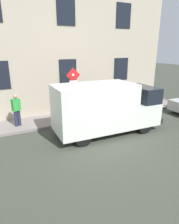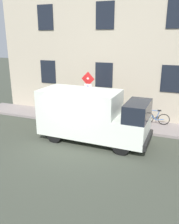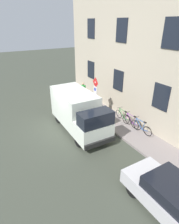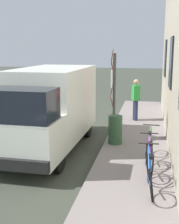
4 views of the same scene
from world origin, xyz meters
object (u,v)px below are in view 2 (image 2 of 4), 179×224
object	(u,v)px
bicycle_blue	(154,118)
litter_bin	(96,116)
bicycle_purple	(139,116)
delivery_van	(91,115)
sign_post_stacked	(88,93)
bicycle_green	(124,114)
pedestrian	(48,100)

from	to	relation	value
bicycle_blue	litter_bin	xyz separation A→B (m)	(-1.08, 3.12, 0.08)
bicycle_purple	litter_bin	bearing A→B (deg)	22.26
delivery_van	bicycle_purple	distance (m)	3.69
sign_post_stacked	bicycle_green	xyz separation A→B (m)	(1.23, -1.80, -1.44)
bicycle_green	pedestrian	xyz separation A→B (m)	(-0.63, 4.77, 0.56)
delivery_van	pedestrian	bearing A→B (deg)	148.59
pedestrian	sign_post_stacked	bearing A→B (deg)	-120.27
pedestrian	bicycle_purple	bearing A→B (deg)	-102.42
bicycle_blue	bicycle_green	bearing A→B (deg)	-4.36
sign_post_stacked	litter_bin	distance (m)	1.44
bicycle_blue	sign_post_stacked	bearing A→B (deg)	14.72
bicycle_blue	pedestrian	xyz separation A→B (m)	(-0.63, 6.54, 0.56)
delivery_van	litter_bin	world-z (taller)	delivery_van
pedestrian	delivery_van	bearing A→B (deg)	-141.53
pedestrian	bicycle_blue	bearing A→B (deg)	-103.27
delivery_van	bicycle_green	xyz separation A→B (m)	(3.13, -0.88, -0.82)
delivery_van	litter_bin	bearing A→B (deg)	104.33
sign_post_stacked	litter_bin	world-z (taller)	sign_post_stacked
bicycle_purple	sign_post_stacked	bearing A→B (deg)	21.04
pedestrian	litter_bin	bearing A→B (deg)	-116.36
bicycle_blue	pedestrian	bearing A→B (deg)	1.15
delivery_van	pedestrian	xyz separation A→B (m)	(2.50, 3.89, -0.26)
sign_post_stacked	delivery_van	world-z (taller)	sign_post_stacked
pedestrian	litter_bin	world-z (taller)	pedestrian
delivery_van	bicycle_purple	world-z (taller)	delivery_van
bicycle_green	sign_post_stacked	bearing A→B (deg)	36.96
bicycle_purple	bicycle_blue	bearing A→B (deg)	176.39
delivery_van	litter_bin	distance (m)	2.23
delivery_van	bicycle_blue	bearing A→B (deg)	51.18
delivery_van	bicycle_blue	distance (m)	4.18
delivery_van	bicycle_purple	size ratio (longest dim) A/B	3.14
bicycle_green	pedestrian	bearing A→B (deg)	10.08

